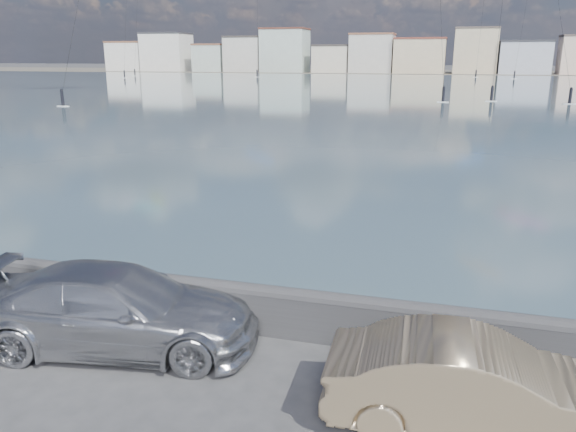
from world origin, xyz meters
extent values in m
plane|color=#333335|center=(0.00, 0.00, 0.00)|extent=(700.00, 700.00, 0.00)
cube|color=#3C5760|center=(0.00, 91.50, 0.01)|extent=(500.00, 177.00, 0.00)
cube|color=#4C473D|center=(0.00, 200.00, 0.01)|extent=(500.00, 60.00, 0.00)
cube|color=#28282B|center=(0.00, 2.70, 0.45)|extent=(400.00, 0.35, 0.90)
cylinder|color=#28282B|center=(0.00, 2.70, 0.90)|extent=(400.00, 0.36, 0.36)
cube|color=white|center=(-112.00, 186.00, 5.00)|extent=(14.00, 11.00, 10.00)
cube|color=brown|center=(-112.00, 186.00, 10.30)|extent=(14.28, 11.22, 0.60)
cube|color=white|center=(-96.50, 186.00, 6.50)|extent=(16.00, 12.00, 13.00)
cube|color=#2D2D33|center=(-96.50, 186.00, 13.30)|extent=(16.32, 12.24, 0.60)
cube|color=#B7C6BC|center=(-79.00, 186.00, 4.50)|extent=(11.00, 10.00, 9.00)
cube|color=brown|center=(-79.00, 186.00, 9.30)|extent=(11.22, 10.20, 0.60)
cube|color=beige|center=(-66.00, 186.00, 5.75)|extent=(13.00, 11.00, 11.50)
cube|color=#383330|center=(-66.00, 186.00, 11.80)|extent=(13.26, 11.22, 0.60)
cube|color=#B7C6BC|center=(-51.50, 186.00, 7.00)|extent=(15.00, 12.00, 14.00)
cube|color=#562D23|center=(-51.50, 186.00, 14.30)|extent=(15.30, 12.24, 0.60)
cube|color=beige|center=(-35.00, 186.00, 4.25)|extent=(12.00, 10.00, 8.50)
cube|color=#383330|center=(-35.00, 186.00, 8.80)|extent=(12.24, 10.20, 0.60)
cube|color=beige|center=(-21.50, 186.00, 6.00)|extent=(14.00, 11.00, 12.00)
cube|color=brown|center=(-21.50, 186.00, 12.30)|extent=(14.28, 11.22, 0.60)
cube|color=beige|center=(-6.00, 186.00, 5.25)|extent=(16.00, 13.00, 10.50)
cube|color=brown|center=(-6.00, 186.00, 10.80)|extent=(16.32, 13.26, 0.60)
cube|color=beige|center=(11.00, 186.00, 6.75)|extent=(13.00, 10.00, 13.50)
cube|color=#4C423D|center=(11.00, 186.00, 13.80)|extent=(13.26, 10.20, 0.60)
cube|color=#B2B7C6|center=(25.50, 186.00, 4.75)|extent=(15.00, 12.00, 9.50)
cube|color=#2D2D33|center=(25.50, 186.00, 9.80)|extent=(15.30, 12.24, 0.60)
imported|color=#B0B1B6|center=(-1.76, 1.39, 0.81)|extent=(5.88, 3.17, 1.62)
imported|color=tan|center=(4.93, 0.59, 0.75)|extent=(4.65, 1.82, 1.51)
cube|color=white|center=(-81.49, 137.38, 0.05)|extent=(1.40, 0.42, 0.08)
cylinder|color=black|center=(-81.49, 137.38, 0.95)|extent=(0.36, 0.36, 1.70)
sphere|color=black|center=(-81.49, 137.38, 1.85)|extent=(0.28, 0.28, 0.28)
cylinder|color=black|center=(-81.55, 141.43, 19.60)|extent=(0.15, 8.11, 36.60)
cube|color=white|center=(-45.70, 138.92, 0.05)|extent=(1.40, 0.42, 0.08)
cylinder|color=black|center=(-45.70, 138.92, 0.95)|extent=(0.36, 0.36, 1.70)
sphere|color=black|center=(-45.70, 138.92, 1.85)|extent=(0.28, 0.28, 0.28)
cylinder|color=black|center=(-46.71, 142.46, 12.16)|extent=(2.04, 7.12, 21.73)
cube|color=white|center=(10.55, 153.71, 0.05)|extent=(1.40, 0.42, 0.08)
cylinder|color=black|center=(10.55, 153.71, 0.95)|extent=(0.36, 0.36, 1.70)
sphere|color=black|center=(10.55, 153.71, 1.85)|extent=(0.28, 0.28, 0.28)
cylinder|color=black|center=(10.88, 156.77, 12.28)|extent=(0.69, 6.16, 21.96)
cube|color=white|center=(19.22, 144.54, 0.05)|extent=(1.40, 0.42, 0.08)
cylinder|color=black|center=(19.22, 144.54, 0.95)|extent=(0.36, 0.36, 1.70)
sphere|color=black|center=(19.22, 144.54, 1.85)|extent=(0.28, 0.28, 0.28)
cube|color=white|center=(-38.04, 47.98, 0.05)|extent=(1.40, 0.42, 0.08)
cylinder|color=black|center=(-38.04, 47.98, 0.95)|extent=(0.36, 0.36, 1.70)
sphere|color=black|center=(-38.04, 47.98, 1.85)|extent=(0.28, 0.28, 0.28)
cube|color=white|center=(9.34, 69.00, 0.05)|extent=(1.40, 0.42, 0.08)
cylinder|color=black|center=(9.34, 69.00, 0.95)|extent=(0.36, 0.36, 1.70)
sphere|color=black|center=(9.34, 69.00, 1.85)|extent=(0.28, 0.28, 0.28)
cube|color=white|center=(-76.22, 123.37, 0.05)|extent=(1.40, 0.42, 0.08)
cylinder|color=black|center=(-76.22, 123.37, 0.95)|extent=(0.36, 0.36, 1.70)
sphere|color=black|center=(-76.22, 123.37, 1.85)|extent=(0.28, 0.28, 0.28)
cylinder|color=black|center=(-76.54, 127.35, 18.73)|extent=(0.67, 8.00, 34.87)
cube|color=white|center=(3.48, 65.85, 0.05)|extent=(1.40, 0.42, 0.08)
cylinder|color=black|center=(3.48, 65.85, 0.95)|extent=(0.36, 0.36, 1.70)
sphere|color=black|center=(3.48, 65.85, 1.85)|extent=(0.28, 0.28, 0.28)
cube|color=white|center=(18.06, 67.12, 0.05)|extent=(1.40, 0.42, 0.08)
cylinder|color=black|center=(18.06, 67.12, 0.95)|extent=(0.36, 0.36, 1.70)
sphere|color=black|center=(18.06, 67.12, 1.85)|extent=(0.28, 0.28, 0.28)
cylinder|color=black|center=(17.07, 73.93, 9.80)|extent=(2.01, 13.65, 17.02)
camera|label=1|loc=(4.22, -7.39, 5.60)|focal=35.00mm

